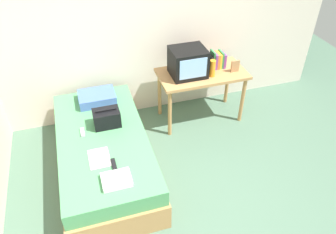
{
  "coord_description": "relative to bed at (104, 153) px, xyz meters",
  "views": [
    {
      "loc": [
        -0.93,
        -1.98,
        2.95
      ],
      "look_at": [
        -0.03,
        0.98,
        0.54
      ],
      "focal_mm": 35.5,
      "sensor_mm": 36.0,
      "label": 1
    }
  ],
  "objects": [
    {
      "name": "remote_dark",
      "position": [
        0.06,
        -0.48,
        0.27
      ],
      "size": [
        0.04,
        0.16,
        0.02
      ],
      "primitive_type": "cube",
      "color": "black",
      "rests_on": "bed"
    },
    {
      "name": "magazine",
      "position": [
        -0.07,
        -0.34,
        0.27
      ],
      "size": [
        0.21,
        0.29,
        0.01
      ],
      "primitive_type": "cube",
      "color": "white",
      "rests_on": "bed"
    },
    {
      "name": "picture_frame",
      "position": [
        1.85,
        0.53,
        0.56
      ],
      "size": [
        0.11,
        0.02,
        0.16
      ],
      "primitive_type": "cube",
      "color": "#9E754C",
      "rests_on": "desk"
    },
    {
      "name": "ground_plane",
      "position": [
        0.83,
        -0.89,
        -0.26
      ],
      "size": [
        8.0,
        8.0,
        0.0
      ],
      "primitive_type": "plane",
      "color": "#4C6B56"
    },
    {
      "name": "bed",
      "position": [
        0.0,
        0.0,
        0.0
      ],
      "size": [
        1.0,
        2.0,
        0.52
      ],
      "color": "#B27F4C",
      "rests_on": "ground"
    },
    {
      "name": "pillow",
      "position": [
        0.05,
        0.69,
        0.32
      ],
      "size": [
        0.45,
        0.34,
        0.12
      ],
      "primitive_type": "cube",
      "color": "#4766AD",
      "rests_on": "bed"
    },
    {
      "name": "folded_towel",
      "position": [
        0.05,
        -0.7,
        0.29
      ],
      "size": [
        0.28,
        0.22,
        0.05
      ],
      "primitive_type": "cube",
      "color": "white",
      "rests_on": "bed"
    },
    {
      "name": "desk",
      "position": [
        1.44,
        0.63,
        0.39
      ],
      "size": [
        1.16,
        0.6,
        0.74
      ],
      "color": "#B27F4C",
      "rests_on": "ground"
    },
    {
      "name": "book_row",
      "position": [
        1.67,
        0.71,
        0.58
      ],
      "size": [
        0.21,
        0.17,
        0.24
      ],
      "color": "black",
      "rests_on": "desk"
    },
    {
      "name": "wall_back",
      "position": [
        0.83,
        1.11,
        1.04
      ],
      "size": [
        5.2,
        0.1,
        2.6
      ],
      "primitive_type": "cube",
      "color": "beige",
      "rests_on": "ground"
    },
    {
      "name": "handbag",
      "position": [
        0.1,
        0.18,
        0.36
      ],
      "size": [
        0.3,
        0.2,
        0.23
      ],
      "color": "black",
      "rests_on": "bed"
    },
    {
      "name": "tv",
      "position": [
        1.23,
        0.64,
        0.66
      ],
      "size": [
        0.44,
        0.39,
        0.36
      ],
      "color": "black",
      "rests_on": "desk"
    },
    {
      "name": "water_bottle",
      "position": [
        1.52,
        0.51,
        0.59
      ],
      "size": [
        0.08,
        0.08,
        0.22
      ],
      "primitive_type": "cylinder",
      "color": "orange",
      "rests_on": "desk"
    },
    {
      "name": "remote_silver",
      "position": [
        -0.19,
        0.12,
        0.27
      ],
      "size": [
        0.04,
        0.14,
        0.02
      ],
      "primitive_type": "cube",
      "color": "#B7B7BC",
      "rests_on": "bed"
    }
  ]
}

